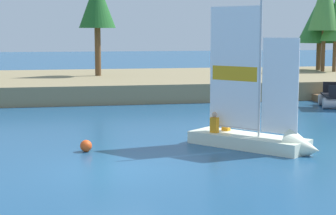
% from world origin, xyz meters
% --- Properties ---
extents(ground_plane, '(200.00, 200.00, 0.00)m').
position_xyz_m(ground_plane, '(0.00, 0.00, 0.00)').
color(ground_plane, navy).
extents(shore_bank, '(80.00, 14.24, 1.11)m').
position_xyz_m(shore_bank, '(0.00, 22.23, 0.55)').
color(shore_bank, '#897A56').
rests_on(shore_bank, ground).
extents(shoreline_tree_midleft, '(2.49, 2.49, 6.59)m').
position_xyz_m(shoreline_tree_midleft, '(1.02, 22.59, 5.94)').
color(shoreline_tree_midleft, brown).
rests_on(shoreline_tree_midleft, shore_bank).
extents(shoreline_tree_centre, '(2.38, 2.38, 7.38)m').
position_xyz_m(shoreline_tree_centre, '(17.98, 23.43, 6.29)').
color(shoreline_tree_centre, brown).
rests_on(shoreline_tree_centre, shore_bank).
extents(shoreline_tree_midright, '(3.40, 3.40, 5.82)m').
position_xyz_m(shoreline_tree_midright, '(18.45, 25.15, 5.06)').
color(shoreline_tree_midright, brown).
rests_on(shoreline_tree_midright, shore_bank).
extents(shoreline_tree_right, '(2.25, 2.25, 5.55)m').
position_xyz_m(shoreline_tree_right, '(18.75, 23.11, 5.00)').
color(shoreline_tree_right, brown).
rests_on(shoreline_tree_right, shore_bank).
extents(sailboat, '(4.22, 4.60, 6.25)m').
position_xyz_m(sailboat, '(5.45, 1.90, 0.47)').
color(sailboat, silver).
rests_on(sailboat, ground).
extents(channel_buoy, '(0.41, 0.41, 0.41)m').
position_xyz_m(channel_buoy, '(-0.81, 2.78, 0.21)').
color(channel_buoy, '#E54C19').
rests_on(channel_buoy, ground).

